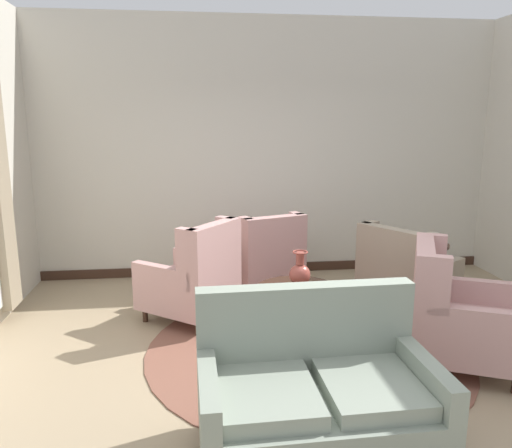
# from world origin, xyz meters

# --- Properties ---
(ground) EXTENTS (8.42, 8.42, 0.00)m
(ground) POSITION_xyz_m (0.00, 0.00, 0.00)
(ground) COLOR #9E896B
(wall_back) EXTENTS (6.17, 0.08, 3.31)m
(wall_back) POSITION_xyz_m (0.00, 2.69, 1.65)
(wall_back) COLOR beige
(wall_back) RESTS_ON ground
(baseboard_back) EXTENTS (6.01, 0.03, 0.12)m
(baseboard_back) POSITION_xyz_m (0.00, 2.64, 0.06)
(baseboard_back) COLOR #382319
(baseboard_back) RESTS_ON ground
(area_rug) EXTENTS (2.87, 2.87, 0.01)m
(area_rug) POSITION_xyz_m (0.00, 0.30, 0.01)
(area_rug) COLOR brown
(area_rug) RESTS_ON ground
(coffee_table) EXTENTS (0.79, 0.79, 0.50)m
(coffee_table) POSITION_xyz_m (-0.04, 0.55, 0.39)
(coffee_table) COLOR #382319
(coffee_table) RESTS_ON ground
(porcelain_vase) EXTENTS (0.20, 0.20, 0.35)m
(porcelain_vase) POSITION_xyz_m (-0.01, 0.58, 0.64)
(porcelain_vase) COLOR brown
(porcelain_vase) RESTS_ON coffee_table
(settee) EXTENTS (1.45, 0.87, 0.98)m
(settee) POSITION_xyz_m (-0.25, -1.04, 0.40)
(settee) COLOR gray
(settee) RESTS_ON ground
(armchair_beside_settee) EXTENTS (0.99, 1.09, 0.98)m
(armchair_beside_settee) POSITION_xyz_m (-0.18, 1.84, 0.42)
(armchair_beside_settee) COLOR tan
(armchair_beside_settee) RESTS_ON ground
(armchair_far_left) EXTENTS (1.11, 1.10, 1.05)m
(armchair_far_left) POSITION_xyz_m (-0.99, 1.11, 0.44)
(armchair_far_left) COLOR tan
(armchair_far_left) RESTS_ON ground
(armchair_back_corner) EXTENTS (1.13, 1.12, 1.04)m
(armchair_back_corner) POSITION_xyz_m (1.16, -0.11, 0.43)
(armchair_back_corner) COLOR tan
(armchair_back_corner) RESTS_ON ground
(armchair_foreground_right) EXTENTS (1.10, 1.12, 0.96)m
(armchair_foreground_right) POSITION_xyz_m (1.23, 1.06, 0.41)
(armchair_foreground_right) COLOR gray
(armchair_foreground_right) RESTS_ON ground
(side_table) EXTENTS (0.56, 0.56, 0.71)m
(side_table) POSITION_xyz_m (1.51, 1.26, 0.43)
(side_table) COLOR #382319
(side_table) RESTS_ON ground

